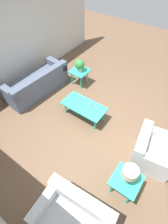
{
  "coord_description": "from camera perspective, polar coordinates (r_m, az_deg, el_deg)",
  "views": [
    {
      "loc": [
        -1.49,
        2.66,
        3.78
      ],
      "look_at": [
        0.2,
        0.32,
        0.55
      ],
      "focal_mm": 28.0,
      "sensor_mm": 36.0,
      "label": 1
    }
  ],
  "objects": [
    {
      "name": "loveseat",
      "position": [
        3.54,
        -3.37,
        -31.49
      ],
      "size": [
        1.3,
        0.91,
        0.77
      ],
      "rotation": [
        0.0,
        0.0,
        3.22
      ],
      "color": "silver",
      "rests_on": "ground_plane"
    },
    {
      "name": "ground_plane",
      "position": [
        4.85,
        4.17,
        -3.1
      ],
      "size": [
        14.0,
        14.0,
        0.0
      ],
      "primitive_type": "plane",
      "color": "brown"
    },
    {
      "name": "potted_plant",
      "position": [
        5.6,
        -1.47,
        15.19
      ],
      "size": [
        0.31,
        0.31,
        0.39
      ],
      "color": "#B2ADA3",
      "rests_on": "side_table_plant"
    },
    {
      "name": "sofa",
      "position": [
        5.72,
        -15.17,
        8.88
      ],
      "size": [
        0.99,
        2.08,
        0.76
      ],
      "rotation": [
        0.0,
        0.0,
        1.5
      ],
      "color": "#4C566B",
      "rests_on": "ground_plane"
    },
    {
      "name": "armchair",
      "position": [
        4.24,
        21.04,
        -11.85
      ],
      "size": [
        0.95,
        1.01,
        0.77
      ],
      "rotation": [
        0.0,
        0.0,
        -1.41
      ],
      "color": "silver",
      "rests_on": "ground_plane"
    },
    {
      "name": "coffee_table",
      "position": [
        4.69,
        -0.02,
        1.75
      ],
      "size": [
        1.19,
        0.59,
        0.42
      ],
      "color": "#2DB79E",
      "rests_on": "ground_plane"
    },
    {
      "name": "side_table_plant",
      "position": [
        5.77,
        -1.41,
        12.74
      ],
      "size": [
        0.53,
        0.53,
        0.51
      ],
      "color": "#2DB79E",
      "rests_on": "ground_plane"
    },
    {
      "name": "wall_right",
      "position": [
        5.8,
        -22.97,
        19.88
      ],
      "size": [
        0.12,
        7.2,
        2.7
      ],
      "color": "silver",
      "rests_on": "ground_plane"
    },
    {
      "name": "remote_control",
      "position": [
        4.65,
        2.53,
        2.15
      ],
      "size": [
        0.15,
        0.12,
        0.02
      ],
      "color": "#4C4C51",
      "rests_on": "coffee_table"
    },
    {
      "name": "side_table_lamp",
      "position": [
        3.65,
        13.5,
        -21.17
      ],
      "size": [
        0.53,
        0.53,
        0.51
      ],
      "color": "#2DB79E",
      "rests_on": "ground_plane"
    },
    {
      "name": "table_lamp",
      "position": [
        3.3,
        14.73,
        -18.75
      ],
      "size": [
        0.28,
        0.28,
        0.43
      ],
      "color": "#997F4C",
      "rests_on": "side_table_lamp"
    }
  ]
}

